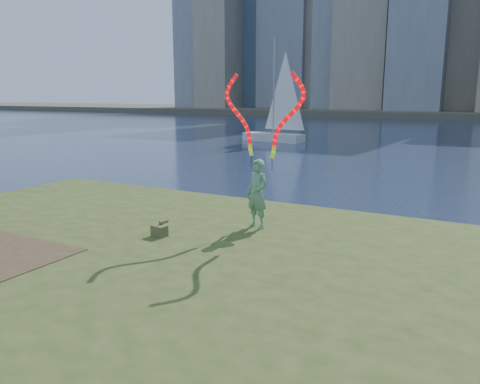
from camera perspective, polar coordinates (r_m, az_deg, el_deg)
The scene contains 6 objects.
ground at distance 11.73m, azimuth -9.66°, elevation -8.76°, with size 320.00×320.00×0.00m, color #1A2742.
grassy_knoll at distance 10.04m, azimuth -17.95°, elevation -10.71°, with size 20.00×18.00×0.80m.
far_shore at distance 103.87m, azimuth 25.01°, elevation 8.75°, with size 320.00×40.00×1.20m, color #504A3A.
woman_with_ribbons at distance 11.52m, azimuth 2.26°, elevation 2.35°, with size 2.01×0.72×4.11m.
canvas_bag at distance 11.25m, azimuth -9.76°, elevation -4.60°, with size 0.40×0.45×0.35m.
sailboat at distance 41.91m, azimuth 4.46°, elevation 8.22°, with size 5.91×2.42×8.87m.
Camera 1 is at (6.88, -8.59, 4.08)m, focal length 35.00 mm.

